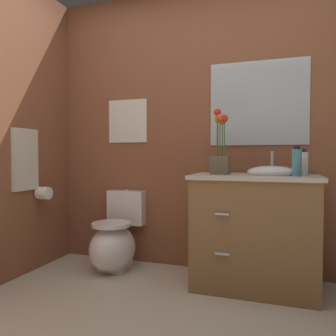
% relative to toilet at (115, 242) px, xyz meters
% --- Properties ---
extents(wall_back, '(4.46, 0.05, 2.50)m').
position_rel_toilet_xyz_m(wall_back, '(0.96, 0.30, 1.01)').
color(wall_back, brown).
rests_on(wall_back, ground_plane).
extents(toilet, '(0.38, 0.59, 0.69)m').
position_rel_toilet_xyz_m(toilet, '(0.00, 0.00, 0.00)').
color(toilet, white).
rests_on(toilet, ground_plane).
extents(vanity_cabinet, '(0.94, 0.56, 1.05)m').
position_rel_toilet_xyz_m(vanity_cabinet, '(1.20, -0.03, 0.20)').
color(vanity_cabinet, brown).
rests_on(vanity_cabinet, ground_plane).
extents(flower_vase, '(0.14, 0.14, 0.51)m').
position_rel_toilet_xyz_m(flower_vase, '(0.94, -0.05, 0.79)').
color(flower_vase, brown).
rests_on(flower_vase, vanity_cabinet).
extents(soap_bottle, '(0.06, 0.06, 0.19)m').
position_rel_toilet_xyz_m(soap_bottle, '(1.55, -0.02, 0.71)').
color(soap_bottle, white).
rests_on(soap_bottle, vanity_cabinet).
extents(lotion_bottle, '(0.07, 0.07, 0.21)m').
position_rel_toilet_xyz_m(lotion_bottle, '(1.49, -0.12, 0.72)').
color(lotion_bottle, teal).
rests_on(lotion_bottle, vanity_cabinet).
extents(wall_poster, '(0.39, 0.01, 0.41)m').
position_rel_toilet_xyz_m(wall_poster, '(0.00, 0.27, 1.10)').
color(wall_poster, silver).
extents(wall_mirror, '(0.80, 0.01, 0.70)m').
position_rel_toilet_xyz_m(wall_mirror, '(1.20, 0.27, 1.21)').
color(wall_mirror, '#B2BCC6').
extents(hanging_towel, '(0.03, 0.28, 0.52)m').
position_rel_toilet_xyz_m(hanging_towel, '(-0.65, -0.35, 0.73)').
color(hanging_towel, beige).
extents(toilet_paper_roll, '(0.11, 0.11, 0.11)m').
position_rel_toilet_xyz_m(toilet_paper_roll, '(-0.60, -0.20, 0.44)').
color(toilet_paper_roll, white).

